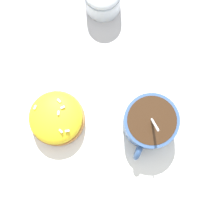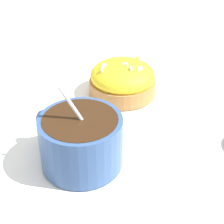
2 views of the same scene
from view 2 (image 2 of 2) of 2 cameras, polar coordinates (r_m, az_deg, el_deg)
name	(u,v)px [view 2 (image 2 of 2)]	position (r m, az deg, el deg)	size (l,w,h in m)	color
ground_plane	(109,125)	(0.48, -0.51, -1.97)	(3.00, 3.00, 0.00)	#B2B2B7
paper_napkin	(109,124)	(0.48, -0.51, -1.83)	(0.28, 0.25, 0.00)	white
coffee_cup	(80,139)	(0.40, -4.86, -4.14)	(0.09, 0.11, 0.10)	#335184
frosted_pastry	(123,80)	(0.54, 1.62, 4.96)	(0.10, 0.10, 0.05)	#B2753D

